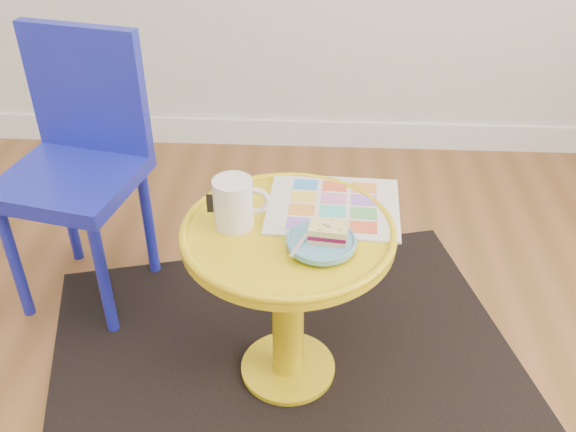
{
  "coord_description": "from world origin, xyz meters",
  "views": [
    {
      "loc": [
        0.42,
        -0.58,
        1.37
      ],
      "look_at": [
        0.35,
        0.65,
        0.53
      ],
      "focal_mm": 40.0,
      "sensor_mm": 36.0,
      "label": 1
    }
  ],
  "objects_px": {
    "side_table": "(288,274)",
    "mug": "(234,202)",
    "chair": "(79,154)",
    "plate": "(321,242)",
    "newspaper": "(333,206)"
  },
  "relations": [
    {
      "from": "chair",
      "to": "newspaper",
      "type": "distance_m",
      "value": 0.78
    },
    {
      "from": "newspaper",
      "to": "side_table",
      "type": "bearing_deg",
      "value": -133.11
    },
    {
      "from": "newspaper",
      "to": "plate",
      "type": "relative_size",
      "value": 2.05
    },
    {
      "from": "chair",
      "to": "side_table",
      "type": "bearing_deg",
      "value": -17.95
    },
    {
      "from": "newspaper",
      "to": "plate",
      "type": "bearing_deg",
      "value": -96.54
    },
    {
      "from": "chair",
      "to": "plate",
      "type": "height_order",
      "value": "chair"
    },
    {
      "from": "side_table",
      "to": "chair",
      "type": "bearing_deg",
      "value": 149.65
    },
    {
      "from": "chair",
      "to": "mug",
      "type": "height_order",
      "value": "chair"
    },
    {
      "from": "newspaper",
      "to": "mug",
      "type": "bearing_deg",
      "value": -156.3
    },
    {
      "from": "side_table",
      "to": "mug",
      "type": "distance_m",
      "value": 0.24
    },
    {
      "from": "newspaper",
      "to": "mug",
      "type": "relative_size",
      "value": 2.43
    },
    {
      "from": "side_table",
      "to": "chair",
      "type": "height_order",
      "value": "chair"
    },
    {
      "from": "mug",
      "to": "plate",
      "type": "height_order",
      "value": "mug"
    },
    {
      "from": "mug",
      "to": "plate",
      "type": "xyz_separation_m",
      "value": [
        0.21,
        -0.08,
        -0.05
      ]
    },
    {
      "from": "side_table",
      "to": "mug",
      "type": "relative_size",
      "value": 3.82
    }
  ]
}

